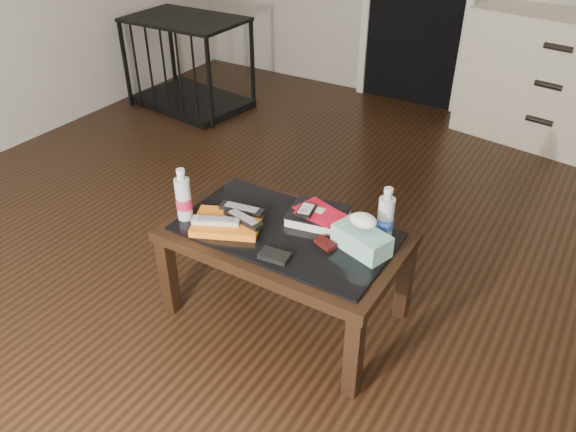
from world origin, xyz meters
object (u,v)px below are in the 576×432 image
coffee_table (286,242)px  textbook (318,216)px  pet_crate (190,78)px  tissue_box (362,240)px  water_bottle_left (183,194)px  dresser (554,81)px  water_bottle_right (386,214)px

coffee_table → textbook: bearing=59.0°
pet_crate → textbook: size_ratio=3.90×
tissue_box → water_bottle_left: bearing=-147.9°
dresser → pet_crate: size_ratio=1.30×
coffee_table → water_bottle_left: size_ratio=4.20×
coffee_table → water_bottle_right: bearing=22.9°
textbook → water_bottle_left: water_bottle_left is taller
pet_crate → water_bottle_right: pet_crate is taller
tissue_box → textbook: bearing=177.1°
coffee_table → water_bottle_left: 0.48m
dresser → textbook: bearing=-92.7°
water_bottle_left → water_bottle_right: same height
pet_crate → water_bottle_left: size_ratio=4.09×
textbook → water_bottle_left: size_ratio=1.05×
dresser → water_bottle_left: (-1.05, -2.70, 0.13)m
tissue_box → coffee_table: bearing=-155.0°
water_bottle_right → dresser: bearing=83.8°
dresser → tissue_box: bearing=-86.7°
coffee_table → pet_crate: 2.67m
textbook → water_bottle_right: 0.31m
coffee_table → tissue_box: bearing=6.8°
pet_crate → water_bottle_left: pet_crate is taller
dresser → textbook: (-0.55, -2.42, 0.03)m
pet_crate → tissue_box: bearing=-28.5°
pet_crate → textbook: (2.08, -1.62, 0.25)m
coffee_table → dresser: size_ratio=0.79×
dresser → pet_crate: (-2.63, -0.80, -0.22)m
textbook → water_bottle_left: bearing=-161.7°
tissue_box → dresser: bearing=101.3°
pet_crate → textbook: pet_crate is taller
textbook → water_bottle_left: 0.58m
water_bottle_right → coffee_table: bearing=-157.1°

